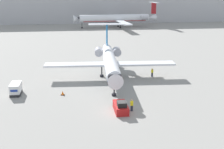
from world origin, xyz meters
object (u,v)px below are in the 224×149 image
(pushback_tug, at_px, (121,107))
(luggage_cart, at_px, (16,89))
(airplane_main, at_px, (110,61))
(worker_by_wing, at_px, (152,72))
(airplane_parked_far_left, at_px, (117,18))
(worker_near_tug, at_px, (132,105))
(traffic_cone_left, at_px, (63,93))

(pushback_tug, height_order, luggage_cart, luggage_cart)
(pushback_tug, xyz_separation_m, luggage_cart, (-16.38, 9.71, 0.28))
(airplane_main, height_order, pushback_tug, airplane_main)
(worker_by_wing, bearing_deg, airplane_parked_far_left, 86.87)
(airplane_main, bearing_deg, airplane_parked_far_left, 80.71)
(worker_by_wing, bearing_deg, worker_near_tug, -113.60)
(traffic_cone_left, bearing_deg, worker_by_wing, 26.41)
(airplane_main, bearing_deg, worker_by_wing, -5.20)
(pushback_tug, height_order, worker_near_tug, pushback_tug)
(worker_near_tug, bearing_deg, traffic_cone_left, 140.52)
(airplane_main, distance_m, pushback_tug, 18.08)
(airplane_parked_far_left, bearing_deg, luggage_cart, -109.04)
(luggage_cart, bearing_deg, airplane_parked_far_left, 70.96)
(airplane_main, bearing_deg, pushback_tug, -92.04)
(worker_by_wing, distance_m, airplane_parked_far_left, 79.13)
(luggage_cart, relative_size, worker_near_tug, 1.90)
(worker_near_tug, bearing_deg, pushback_tug, 178.07)
(worker_by_wing, height_order, airplane_parked_far_left, airplane_parked_far_left)
(worker_by_wing, xyz_separation_m, traffic_cone_left, (-17.67, -8.78, -0.60))
(pushback_tug, distance_m, airplane_parked_far_left, 97.04)
(luggage_cart, relative_size, airplane_parked_far_left, 0.09)
(airplane_main, relative_size, airplane_parked_far_left, 0.70)
(worker_near_tug, distance_m, worker_by_wing, 18.72)
(luggage_cart, bearing_deg, worker_by_wing, 16.18)
(pushback_tug, height_order, worker_by_wing, pushback_tug)
(pushback_tug, xyz_separation_m, traffic_cone_left, (-8.57, 8.33, -0.36))
(worker_by_wing, bearing_deg, pushback_tug, -118.02)
(airplane_main, distance_m, worker_by_wing, 8.84)
(traffic_cone_left, bearing_deg, luggage_cart, 169.98)
(worker_near_tug, bearing_deg, luggage_cart, 151.52)
(pushback_tug, distance_m, worker_near_tug, 1.63)
(airplane_main, bearing_deg, traffic_cone_left, -133.95)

